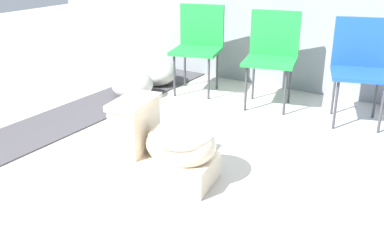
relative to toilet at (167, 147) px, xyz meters
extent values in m
plane|color=#B7B2A8|center=(-0.12, -0.15, -0.22)|extent=(14.00, 14.00, 0.00)
cube|color=#423F44|center=(-1.31, 0.35, -0.21)|extent=(0.56, 8.00, 0.01)
cube|color=beige|center=(0.00, 0.00, -0.14)|extent=(0.65, 0.44, 0.17)
ellipsoid|color=beige|center=(0.09, 0.02, 0.04)|extent=(0.49, 0.43, 0.28)
cylinder|color=beige|center=(0.09, 0.02, 0.10)|extent=(0.45, 0.45, 0.03)
cube|color=beige|center=(-0.21, -0.04, 0.10)|extent=(0.23, 0.37, 0.30)
cube|color=beige|center=(-0.21, -0.04, 0.27)|extent=(0.26, 0.39, 0.04)
cylinder|color=silver|center=(-0.22, 0.04, 0.29)|extent=(0.02, 0.02, 0.01)
cube|color=#1E8C38|center=(-0.78, 1.60, 0.20)|extent=(0.54, 0.54, 0.03)
cube|color=#1E8C38|center=(-0.83, 1.80, 0.41)|extent=(0.43, 0.16, 0.40)
cylinder|color=#38383D|center=(-0.57, 1.49, -0.02)|extent=(0.02, 0.02, 0.40)
cylinder|color=#38383D|center=(-0.90, 1.39, -0.02)|extent=(0.02, 0.02, 0.40)
cylinder|color=#38383D|center=(-0.66, 1.81, -0.02)|extent=(0.02, 0.02, 0.40)
cylinder|color=#38383D|center=(-0.99, 1.72, -0.02)|extent=(0.02, 0.02, 0.40)
cube|color=#1E8C38|center=(-0.01, 1.59, 0.20)|extent=(0.53, 0.53, 0.03)
cube|color=#1E8C38|center=(-0.06, 1.79, 0.41)|extent=(0.44, 0.14, 0.40)
cylinder|color=#38383D|center=(0.20, 1.47, -0.02)|extent=(0.02, 0.02, 0.40)
cylinder|color=#38383D|center=(-0.13, 1.39, -0.02)|extent=(0.02, 0.02, 0.40)
cylinder|color=#38383D|center=(0.11, 1.80, -0.02)|extent=(0.02, 0.02, 0.40)
cylinder|color=#38383D|center=(-0.22, 1.72, -0.02)|extent=(0.02, 0.02, 0.40)
cube|color=#1947B2|center=(0.76, 1.60, 0.20)|extent=(0.56, 0.56, 0.03)
cube|color=#1947B2|center=(0.69, 1.79, 0.41)|extent=(0.43, 0.17, 0.40)
cylinder|color=#38383D|center=(0.97, 1.49, -0.02)|extent=(0.02, 0.02, 0.40)
cylinder|color=#38383D|center=(0.65, 1.38, -0.02)|extent=(0.02, 0.02, 0.40)
cylinder|color=#38383D|center=(0.86, 1.81, -0.02)|extent=(0.02, 0.02, 0.40)
cylinder|color=#38383D|center=(0.54, 1.71, -0.02)|extent=(0.02, 0.02, 0.40)
ellipsoid|color=#B7B2AD|center=(-1.20, 1.13, -0.09)|extent=(0.52, 0.51, 0.27)
ellipsoid|color=#B7B2AD|center=(-1.27, 1.60, -0.09)|extent=(0.62, 0.62, 0.27)
camera|label=1|loc=(1.47, -2.03, 1.17)|focal=42.00mm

